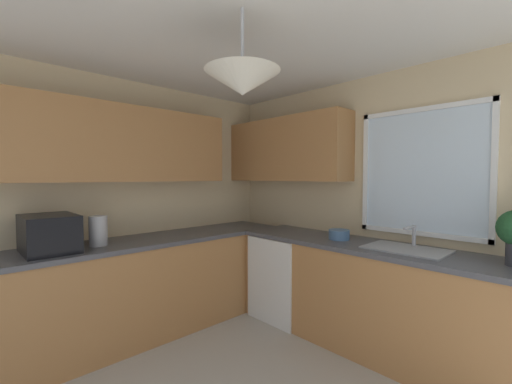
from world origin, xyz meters
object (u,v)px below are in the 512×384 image
object	(u,v)px
dishwasher	(287,276)
sink_assembly	(406,249)
microwave	(49,233)
kettle	(98,231)
bowl	(339,235)

from	to	relation	value
dishwasher	sink_assembly	bearing A→B (deg)	1.70
microwave	kettle	world-z (taller)	microwave
kettle	bowl	size ratio (longest dim) A/B	1.34
bowl	microwave	bearing A→B (deg)	-121.39
microwave	bowl	bearing A→B (deg)	58.61
microwave	bowl	world-z (taller)	microwave
microwave	sink_assembly	distance (m)	2.82
dishwasher	sink_assembly	world-z (taller)	sink_assembly
microwave	kettle	size ratio (longest dim) A/B	1.88
kettle	bowl	distance (m)	2.14
microwave	bowl	xyz separation A→B (m)	(1.27, 2.09, -0.10)
dishwasher	kettle	xyz separation A→B (m)	(-0.64, -1.70, 0.61)
sink_assembly	bowl	distance (m)	0.61
dishwasher	sink_assembly	distance (m)	1.32
kettle	bowl	world-z (taller)	kettle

